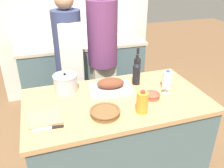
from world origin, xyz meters
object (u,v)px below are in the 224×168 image
object	(u,v)px
stock_pot	(65,83)
condiment_bottle_extra	(97,39)
condiment_bottle_short	(63,39)
mixing_bowl	(152,95)
cutting_board	(45,118)
person_cook_guest	(103,53)
roasting_pan	(111,87)
condiment_bottle_tall	(103,33)
milk_jug	(167,80)
wicker_basket	(105,112)
wine_bottle_green	(136,73)
wine_glass_left	(167,84)
knife_chef	(49,128)
wine_bottle_dark	(137,66)
juice_jug	(142,102)
person_cook_aproned	(69,60)

from	to	relation	value
stock_pot	condiment_bottle_extra	world-z (taller)	condiment_bottle_extra
condiment_bottle_short	mixing_bowl	bearing A→B (deg)	-70.74
cutting_board	person_cook_guest	world-z (taller)	person_cook_guest
roasting_pan	condiment_bottle_tall	distance (m)	1.45
mixing_bowl	milk_jug	world-z (taller)	milk_jug
wicker_basket	stock_pot	world-z (taller)	stock_pot
stock_pot	mixing_bowl	xyz separation A→B (m)	(0.68, -0.35, -0.05)
wine_bottle_green	condiment_bottle_short	world-z (taller)	wine_bottle_green
wine_glass_left	knife_chef	distance (m)	1.05
stock_pot	condiment_bottle_tall	distance (m)	1.47
condiment_bottle_tall	condiment_bottle_short	world-z (taller)	condiment_bottle_tall
mixing_bowl	wine_bottle_dark	xyz separation A→B (m)	(0.05, 0.43, 0.10)
stock_pot	wine_bottle_dark	xyz separation A→B (m)	(0.73, 0.08, 0.04)
wicker_basket	cutting_board	xyz separation A→B (m)	(-0.44, 0.09, -0.02)
mixing_bowl	wine_bottle_green	xyz separation A→B (m)	(-0.02, 0.29, 0.09)
condiment_bottle_short	condiment_bottle_extra	distance (m)	0.45
cutting_board	wicker_basket	bearing A→B (deg)	-11.39
condiment_bottle_tall	wine_bottle_green	bearing A→B (deg)	-92.30
person_cook_guest	knife_chef	bearing A→B (deg)	-129.14
wine_glass_left	knife_chef	xyz separation A→B (m)	(-1.03, -0.19, -0.10)
roasting_pan	condiment_bottle_tall	size ratio (longest dim) A/B	2.04
condiment_bottle_tall	condiment_bottle_extra	xyz separation A→B (m)	(-0.13, -0.17, -0.02)
condiment_bottle_tall	person_cook_guest	world-z (taller)	person_cook_guest
milk_jug	wine_glass_left	bearing A→B (deg)	-122.70
stock_pot	person_cook_guest	size ratio (longest dim) A/B	0.12
roasting_pan	mixing_bowl	distance (m)	0.38
wine_bottle_green	wine_bottle_dark	world-z (taller)	wine_bottle_dark
wine_glass_left	condiment_bottle_tall	distance (m)	1.61
condiment_bottle_tall	condiment_bottle_short	distance (m)	0.58
cutting_board	person_cook_guest	bearing A→B (deg)	52.75
condiment_bottle_short	juice_jug	bearing A→B (deg)	-77.82
roasting_pan	condiment_bottle_extra	world-z (taller)	condiment_bottle_extra
stock_pot	juice_jug	bearing A→B (deg)	-45.32
wine_bottle_dark	wine_glass_left	size ratio (longest dim) A/B	2.23
mixing_bowl	wine_bottle_dark	distance (m)	0.45
roasting_pan	wine_bottle_dark	distance (m)	0.41
wine_bottle_green	wine_bottle_dark	bearing A→B (deg)	64.09
knife_chef	condiment_bottle_extra	distance (m)	1.80
knife_chef	condiment_bottle_short	distance (m)	1.75
condiment_bottle_extra	person_cook_guest	size ratio (longest dim) A/B	0.08
wine_bottle_green	person_cook_aproned	world-z (taller)	person_cook_aproned
wine_bottle_dark	condiment_bottle_short	xyz separation A→B (m)	(-0.59, 1.12, 0.02)
wine_glass_left	person_cook_guest	bearing A→B (deg)	110.66
roasting_pan	person_cook_guest	bearing A→B (deg)	79.80
wine_glass_left	condiment_bottle_tall	xyz separation A→B (m)	(-0.12, 1.60, 0.05)
wicker_basket	condiment_bottle_short	distance (m)	1.68
stock_pot	milk_jug	size ratio (longest dim) A/B	1.19
roasting_pan	condiment_bottle_tall	bearing A→B (deg)	76.72
roasting_pan	condiment_bottle_short	xyz separation A→B (m)	(-0.24, 1.33, 0.09)
milk_jug	wine_bottle_green	world-z (taller)	wine_bottle_green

